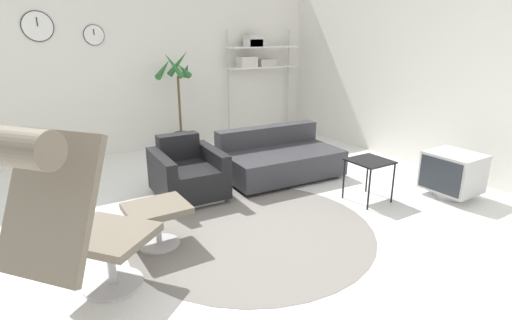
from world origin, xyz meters
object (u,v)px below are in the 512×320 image
armchair_red (187,175)px  side_table (370,165)px  couch_low (279,160)px  shelf_unit (257,55)px  crt_television (452,174)px  ottoman (157,215)px  potted_plant (179,105)px  lounge_chair (61,203)px

armchair_red → side_table: size_ratio=1.78×
couch_low → side_table: bearing=111.4°
armchair_red → shelf_unit: (2.18, 1.98, 1.18)m
crt_television → shelf_unit: size_ratio=0.30×
ottoman → couch_low: size_ratio=0.35×
side_table → shelf_unit: bearing=80.8°
potted_plant → crt_television: bearing=-60.7°
ottoman → crt_television: (3.24, -0.70, -0.02)m
ottoman → potted_plant: (1.31, 2.74, 0.44)m
couch_low → potted_plant: size_ratio=0.97×
lounge_chair → shelf_unit: size_ratio=0.72×
lounge_chair → armchair_red: 2.17m
crt_television → couch_low: bearing=37.9°
armchair_red → couch_low: 1.29m
ottoman → potted_plant: bearing=64.5°
side_table → crt_television: 1.01m
lounge_chair → ottoman: 1.12m
crt_television → shelf_unit: shelf_unit is taller
couch_low → shelf_unit: bearing=-111.3°
lounge_chair → side_table: (3.11, 0.36, -0.40)m
ottoman → side_table: size_ratio=1.11×
potted_plant → side_table: bearing=-71.1°
couch_low → shelf_unit: size_ratio=0.81×
shelf_unit → potted_plant: bearing=-174.4°
side_table → couch_low: bearing=108.1°
lounge_chair → side_table: size_ratio=2.85×
side_table → potted_plant: potted_plant is taller
lounge_chair → shelf_unit: shelf_unit is taller
potted_plant → lounge_chair: bearing=-121.7°
lounge_chair → armchair_red: (1.43, 1.54, -0.56)m
lounge_chair → shelf_unit: 5.08m
armchair_red → ottoman: bearing=56.9°
couch_low → side_table: couch_low is taller
shelf_unit → armchair_red: bearing=-137.9°
couch_low → side_table: 1.26m
couch_low → crt_television: bearing=131.8°
armchair_red → shelf_unit: 3.18m
lounge_chair → potted_plant: potted_plant is taller
couch_low → crt_television: (1.29, -1.61, 0.05)m
shelf_unit → ottoman: bearing=-134.6°
ottoman → crt_television: crt_television is taller
crt_television → potted_plant: size_ratio=0.35×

